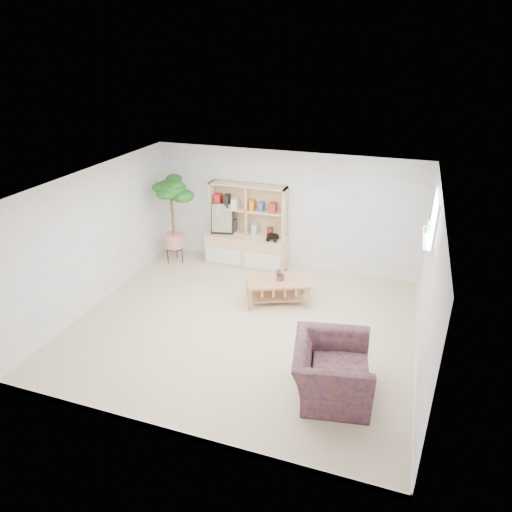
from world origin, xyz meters
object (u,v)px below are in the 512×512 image
(floor_tree, at_px, (173,221))
(armchair, at_px, (332,367))
(storage_unit, at_px, (247,226))
(coffee_table, at_px, (277,291))

(floor_tree, distance_m, armchair, 4.93)
(storage_unit, distance_m, armchair, 4.18)
(armchair, bearing_deg, storage_unit, 25.39)
(storage_unit, bearing_deg, floor_tree, -165.17)
(storage_unit, xyz_separation_m, coffee_table, (1.06, -1.32, -0.63))
(floor_tree, bearing_deg, armchair, -37.71)
(coffee_table, distance_m, armchair, 2.47)
(coffee_table, bearing_deg, armchair, -79.72)
(armchair, bearing_deg, coffee_table, 23.03)
(storage_unit, relative_size, coffee_table, 1.57)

